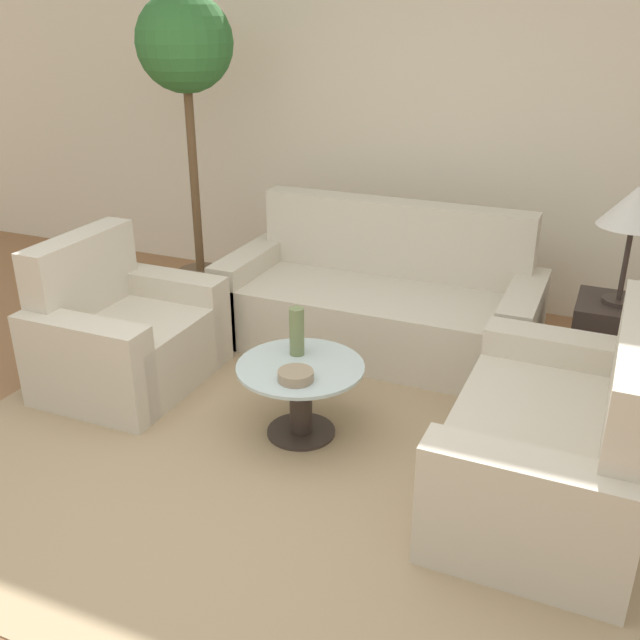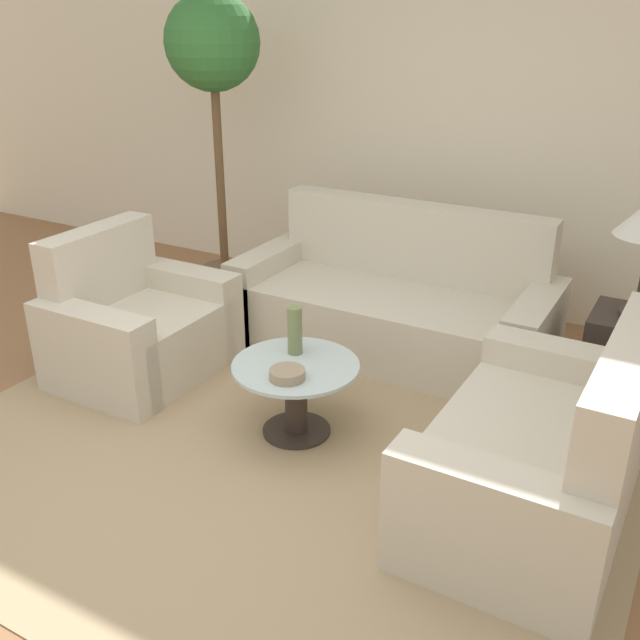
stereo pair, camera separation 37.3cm
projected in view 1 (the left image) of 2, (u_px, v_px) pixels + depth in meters
ground_plane at (195, 518)px, 3.12m from camera, size 14.00×14.00×0.00m
wall_back at (409, 122)px, 5.12m from camera, size 10.00×0.06×2.60m
rug at (301, 432)px, 3.74m from camera, size 3.42×3.25×0.01m
sofa_main at (381, 303)px, 4.65m from camera, size 2.01×0.85×0.91m
armchair at (121, 337)px, 4.18m from camera, size 0.78×0.99×0.87m
loveseat at (563, 445)px, 3.14m from camera, size 0.82×1.37×0.89m
coffee_table at (301, 390)px, 3.64m from camera, size 0.65×0.65×0.40m
side_table at (610, 345)px, 4.12m from camera, size 0.44×0.44×0.53m
table_lamp at (635, 209)px, 3.79m from camera, size 0.38×0.38×0.66m
potted_plant at (187, 76)px, 4.66m from camera, size 0.63×0.63×2.16m
vase at (297, 331)px, 3.65m from camera, size 0.08×0.08×0.26m
bowl at (296, 376)px, 3.43m from camera, size 0.17×0.17×0.05m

